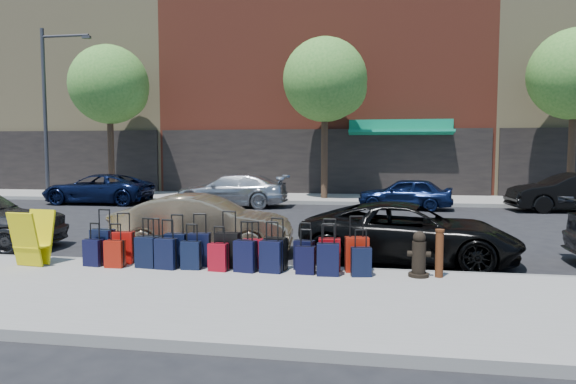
% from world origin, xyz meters
% --- Properties ---
extents(ground, '(120.00, 120.00, 0.00)m').
position_xyz_m(ground, '(0.00, 0.00, 0.00)').
color(ground, black).
rests_on(ground, ground).
extents(sidewalk_near, '(60.00, 4.00, 0.15)m').
position_xyz_m(sidewalk_near, '(0.00, -6.50, 0.07)').
color(sidewalk_near, gray).
rests_on(sidewalk_near, ground).
extents(sidewalk_far, '(60.00, 4.00, 0.15)m').
position_xyz_m(sidewalk_far, '(0.00, 10.00, 0.07)').
color(sidewalk_far, gray).
rests_on(sidewalk_far, ground).
extents(curb_near, '(60.00, 0.08, 0.15)m').
position_xyz_m(curb_near, '(0.00, -4.48, 0.07)').
color(curb_near, gray).
rests_on(curb_near, ground).
extents(curb_far, '(60.00, 0.08, 0.15)m').
position_xyz_m(curb_far, '(0.00, 7.98, 0.07)').
color(curb_far, gray).
rests_on(curb_far, ground).
extents(building_left, '(15.00, 12.12, 16.00)m').
position_xyz_m(building_left, '(-16.00, 17.98, 7.98)').
color(building_left, '#96855C').
rests_on(building_left, ground).
extents(building_center, '(17.00, 12.85, 20.00)m').
position_xyz_m(building_center, '(0.00, 17.99, 9.98)').
color(building_center, maroon).
rests_on(building_center, ground).
extents(tree_left, '(3.80, 3.80, 7.27)m').
position_xyz_m(tree_left, '(-9.86, 9.50, 5.41)').
color(tree_left, black).
rests_on(tree_left, sidewalk_far).
extents(tree_center, '(3.80, 3.80, 7.27)m').
position_xyz_m(tree_center, '(0.64, 9.50, 5.41)').
color(tree_center, black).
rests_on(tree_center, sidewalk_far).
extents(streetlight, '(2.59, 0.18, 8.00)m').
position_xyz_m(streetlight, '(-12.80, 8.80, 4.66)').
color(streetlight, '#333338').
rests_on(streetlight, sidewalk_far).
extents(suitcase_front_0, '(0.46, 0.30, 1.05)m').
position_xyz_m(suitcase_front_0, '(-2.48, -4.81, 0.48)').
color(suitcase_front_0, black).
rests_on(suitcase_front_0, sidewalk_near).
extents(suitcase_front_1, '(0.44, 0.28, 0.98)m').
position_xyz_m(suitcase_front_1, '(-2.07, -4.79, 0.46)').
color(suitcase_front_1, '#A9100A').
rests_on(suitcase_front_1, sidewalk_near).
extents(suitcase_front_2, '(0.40, 0.27, 0.89)m').
position_xyz_m(suitcase_front_2, '(-1.45, -4.77, 0.43)').
color(suitcase_front_2, black).
rests_on(suitcase_front_2, sidewalk_near).
extents(suitcase_front_3, '(0.40, 0.22, 0.97)m').
position_xyz_m(suitcase_front_3, '(-0.98, -4.78, 0.45)').
color(suitcase_front_3, black).
rests_on(suitcase_front_3, sidewalk_near).
extents(suitcase_front_4, '(0.43, 0.27, 0.99)m').
position_xyz_m(suitcase_front_4, '(-0.53, -4.76, 0.46)').
color(suitcase_front_4, black).
rests_on(suitcase_front_4, sidewalk_near).
extents(suitcase_front_5, '(0.45, 0.26, 1.06)m').
position_xyz_m(suitcase_front_5, '(0.05, -4.81, 0.48)').
color(suitcase_front_5, black).
rests_on(suitcase_front_5, sidewalk_near).
extents(suitcase_front_6, '(0.40, 0.27, 0.88)m').
position_xyz_m(suitcase_front_6, '(0.53, -4.83, 0.43)').
color(suitcase_front_6, '#9E0A17').
rests_on(suitcase_front_6, sidewalk_near).
extents(suitcase_front_7, '(0.43, 0.28, 0.95)m').
position_xyz_m(suitcase_front_7, '(0.97, -4.83, 0.45)').
color(suitcase_front_7, black).
rests_on(suitcase_front_7, sidewalk_near).
extents(suitcase_front_8, '(0.39, 0.26, 0.87)m').
position_xyz_m(suitcase_front_8, '(1.48, -4.77, 0.42)').
color(suitcase_front_8, black).
rests_on(suitcase_front_8, sidewalk_near).
extents(suitcase_front_9, '(0.41, 0.25, 0.95)m').
position_xyz_m(suitcase_front_9, '(1.94, -4.76, 0.45)').
color(suitcase_front_9, maroon).
rests_on(suitcase_front_9, sidewalk_near).
extents(suitcase_front_10, '(0.45, 0.30, 1.01)m').
position_xyz_m(suitcase_front_10, '(2.43, -4.76, 0.47)').
color(suitcase_front_10, '#961709').
rests_on(suitcase_front_10, sidewalk_near).
extents(suitcase_back_0, '(0.37, 0.24, 0.82)m').
position_xyz_m(suitcase_back_0, '(-2.50, -5.11, 0.41)').
color(suitcase_back_0, black).
rests_on(suitcase_back_0, sidewalk_near).
extents(suitcase_back_1, '(0.35, 0.20, 0.82)m').
position_xyz_m(suitcase_back_1, '(-2.04, -5.16, 0.41)').
color(suitcase_back_1, maroon).
rests_on(suitcase_back_1, sidewalk_near).
extents(suitcase_back_2, '(0.41, 0.27, 0.93)m').
position_xyz_m(suitcase_back_2, '(-1.45, -5.07, 0.44)').
color(suitcase_back_2, black).
rests_on(suitcase_back_2, sidewalk_near).
extents(suitcase_back_3, '(0.41, 0.26, 0.92)m').
position_xyz_m(suitcase_back_3, '(-1.04, -5.12, 0.44)').
color(suitcase_back_3, black).
rests_on(suitcase_back_3, sidewalk_near).
extents(suitcase_back_4, '(0.36, 0.21, 0.84)m').
position_xyz_m(suitcase_back_4, '(-0.58, -5.07, 0.41)').
color(suitcase_back_4, black).
rests_on(suitcase_back_4, sidewalk_near).
extents(suitcase_back_5, '(0.36, 0.23, 0.81)m').
position_xyz_m(suitcase_back_5, '(-0.05, -5.12, 0.40)').
color(suitcase_back_5, maroon).
rests_on(suitcase_back_5, sidewalk_near).
extents(suitcase_back_6, '(0.42, 0.29, 0.91)m').
position_xyz_m(suitcase_back_6, '(0.45, -5.10, 0.44)').
color(suitcase_back_6, black).
rests_on(suitcase_back_6, sidewalk_near).
extents(suitcase_back_7, '(0.41, 0.27, 0.92)m').
position_xyz_m(suitcase_back_7, '(0.92, -5.08, 0.44)').
color(suitcase_back_7, black).
rests_on(suitcase_back_7, sidewalk_near).
extents(suitcase_back_8, '(0.34, 0.21, 0.80)m').
position_xyz_m(suitcase_back_8, '(1.54, -5.09, 0.40)').
color(suitcase_back_8, black).
rests_on(suitcase_back_8, sidewalk_near).
extents(suitcase_back_9, '(0.40, 0.25, 0.91)m').
position_xyz_m(suitcase_back_9, '(1.95, -5.14, 0.43)').
color(suitcase_back_9, black).
rests_on(suitcase_back_9, sidewalk_near).
extents(suitcase_back_10, '(0.37, 0.26, 0.82)m').
position_xyz_m(suitcase_back_10, '(2.52, -5.09, 0.41)').
color(suitcase_back_10, black).
rests_on(suitcase_back_10, sidewalk_near).
extents(fire_hydrant, '(0.40, 0.36, 0.79)m').
position_xyz_m(fire_hydrant, '(3.51, -4.95, 0.52)').
color(fire_hydrant, black).
rests_on(fire_hydrant, sidewalk_near).
extents(bollard, '(0.15, 0.15, 0.83)m').
position_xyz_m(bollard, '(3.85, -4.95, 0.58)').
color(bollard, '#38190C').
rests_on(bollard, sidewalk_near).
extents(display_rack, '(0.65, 0.70, 1.04)m').
position_xyz_m(display_rack, '(-3.66, -5.26, 0.66)').
color(display_rack, yellow).
rests_on(display_rack, sidewalk_near).
extents(car_near_1, '(4.12, 1.76, 1.32)m').
position_xyz_m(car_near_1, '(-1.09, -2.88, 0.66)').
color(car_near_1, '#9C8260').
rests_on(car_near_1, ground).
extents(car_near_2, '(4.68, 2.53, 1.25)m').
position_xyz_m(car_near_2, '(3.46, -3.07, 0.62)').
color(car_near_2, black).
rests_on(car_near_2, ground).
extents(car_far_0, '(4.73, 2.25, 1.30)m').
position_xyz_m(car_far_0, '(-9.17, 6.74, 0.65)').
color(car_far_0, '#0B1433').
rests_on(car_far_0, ground).
extents(car_far_1, '(4.74, 2.00, 1.37)m').
position_xyz_m(car_far_1, '(-3.08, 6.53, 0.68)').
color(car_far_1, silver).
rests_on(car_far_1, ground).
extents(car_far_2, '(3.83, 1.92, 1.25)m').
position_xyz_m(car_far_2, '(3.97, 6.78, 0.63)').
color(car_far_2, '#0D193D').
rests_on(car_far_2, ground).
extents(car_far_3, '(4.62, 1.98, 1.48)m').
position_xyz_m(car_far_3, '(10.14, 6.94, 0.74)').
color(car_far_3, black).
rests_on(car_far_3, ground).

